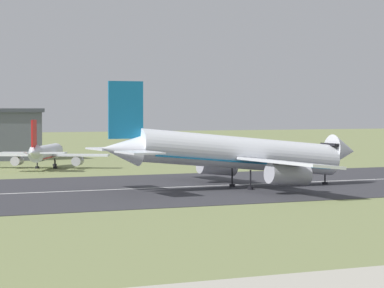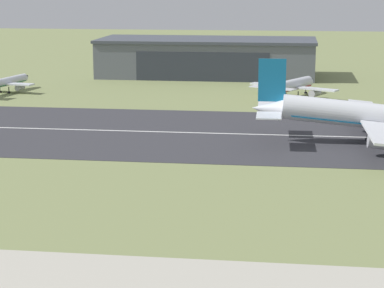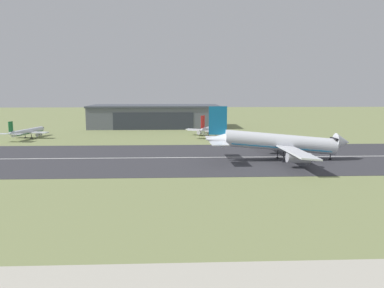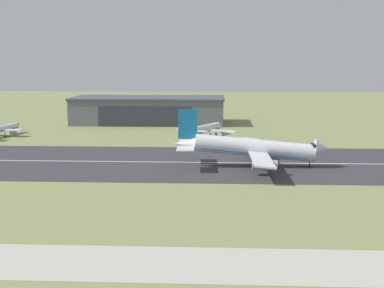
{
  "view_description": "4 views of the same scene",
  "coord_description": "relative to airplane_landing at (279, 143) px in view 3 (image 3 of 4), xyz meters",
  "views": [
    {
      "loc": [
        -7.67,
        -17.7,
        11.86
      ],
      "look_at": [
        37.66,
        82.4,
        7.54
      ],
      "focal_mm": 85.0,
      "sensor_mm": 36.0,
      "label": 1
    },
    {
      "loc": [
        39.59,
        -38.24,
        29.8
      ],
      "look_at": [
        25.15,
        69.55,
        5.98
      ],
      "focal_mm": 70.0,
      "sensor_mm": 36.0,
      "label": 2
    },
    {
      "loc": [
        24.21,
        -3.54,
        20.44
      ],
      "look_at": [
        27.99,
        84.51,
        7.45
      ],
      "focal_mm": 35.0,
      "sensor_mm": 36.0,
      "label": 3
    },
    {
      "loc": [
        44.16,
        -41.8,
        29.48
      ],
      "look_at": [
        38.38,
        76.08,
        10.32
      ],
      "focal_mm": 50.0,
      "sensor_mm": 36.0,
      "label": 4
    }
  ],
  "objects": [
    {
      "name": "ground_plane",
      "position": [
        -53.74,
        -47.97,
        -5.11
      ],
      "size": [
        737.9,
        737.9,
        0.0
      ],
      "primitive_type": "plane",
      "color": "#7A8451"
    },
    {
      "name": "runway_strip",
      "position": [
        -53.74,
        5.46,
        -5.08
      ],
      "size": [
        497.9,
        51.11,
        0.06
      ],
      "primitive_type": "cube",
      "color": "#333338",
      "rests_on": "ground_plane"
    },
    {
      "name": "runway_centreline",
      "position": [
        -53.74,
        5.46,
        -5.04
      ],
      "size": [
        448.11,
        0.7,
        0.01
      ],
      "primitive_type": "cube",
      "color": "silver",
      "rests_on": "runway_strip"
    },
    {
      "name": "hangar_building",
      "position": [
        -40.93,
        96.63,
        0.84
      ],
      "size": [
        68.23,
        27.99,
        11.87
      ],
      "color": "slate",
      "rests_on": "ground_plane"
    },
    {
      "name": "airplane_landing",
      "position": [
        0.0,
        0.0,
        0.0
      ],
      "size": [
        42.69,
        44.75,
        15.65
      ],
      "color": "silver",
      "rests_on": "ground_plane"
    },
    {
      "name": "airplane_parked_west",
      "position": [
        -14.03,
        55.27,
        -2.06
      ],
      "size": [
        23.19,
        24.23,
        9.74
      ],
      "color": "silver",
      "rests_on": "ground_plane"
    },
    {
      "name": "airplane_parked_centre",
      "position": [
        -91.28,
        52.45,
        -2.29
      ],
      "size": [
        16.86,
        25.94,
        8.05
      ],
      "color": "silver",
      "rests_on": "ground_plane"
    }
  ]
}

